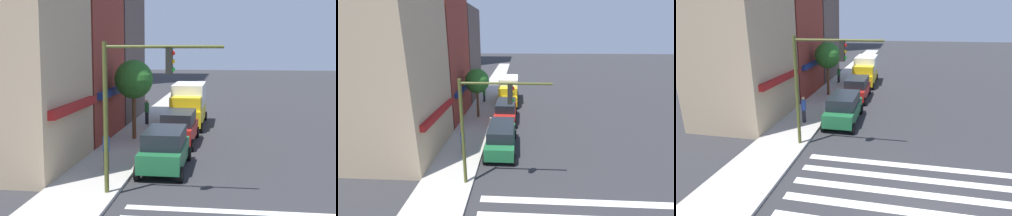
% 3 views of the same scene
% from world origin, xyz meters
% --- Properties ---
extents(storefront_row, '(22.21, 5.30, 15.60)m').
position_xyz_m(storefront_row, '(16.19, 11.50, 6.52)').
color(storefront_row, tan).
rests_on(storefront_row, ground_plane).
extents(traffic_signal, '(0.32, 4.54, 5.97)m').
position_xyz_m(traffic_signal, '(4.97, 5.35, 4.08)').
color(traffic_signal, '#474C1E').
rests_on(traffic_signal, ground_plane).
extents(suv_green, '(4.70, 2.12, 1.94)m').
position_xyz_m(suv_green, '(9.09, 4.70, 1.03)').
color(suv_green, '#1E6638').
rests_on(suv_green, ground_plane).
extents(suv_red, '(4.73, 2.12, 1.94)m').
position_xyz_m(suv_red, '(15.07, 4.70, 1.03)').
color(suv_red, '#B21E19').
rests_on(suv_red, ground_plane).
extents(box_truck_yellow, '(6.20, 2.42, 3.04)m').
position_xyz_m(box_truck_yellow, '(21.48, 4.70, 1.59)').
color(box_truck_yellow, yellow).
rests_on(box_truck_yellow, ground_plane).
extents(pedestrian_green_top, '(0.32, 0.32, 1.77)m').
position_xyz_m(pedestrian_green_top, '(20.88, 7.68, 1.07)').
color(pedestrian_green_top, '#23232D').
rests_on(pedestrian_green_top, sidewalk_left).
extents(pedestrian_blue_shirt, '(0.32, 0.32, 1.77)m').
position_xyz_m(pedestrian_blue_shirt, '(8.13, 7.27, 1.07)').
color(pedestrian_blue_shirt, '#23232D').
rests_on(pedestrian_blue_shirt, sidewalk_left).
extents(street_tree, '(2.34, 2.34, 4.81)m').
position_xyz_m(street_tree, '(15.50, 7.50, 3.76)').
color(street_tree, brown).
rests_on(street_tree, sidewalk_left).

